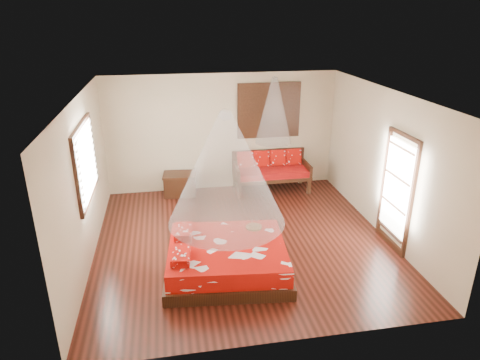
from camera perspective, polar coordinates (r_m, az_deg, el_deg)
name	(u,v)px	position (r m, az deg, el deg)	size (l,w,h in m)	color
room	(243,173)	(7.71, 0.39, 1.00)	(5.54, 5.54, 2.84)	black
bed	(226,258)	(7.30, -1.84, -10.36)	(2.20, 2.02, 0.63)	black
daybed	(271,169)	(10.43, 4.12, 1.42)	(1.81, 0.81, 0.95)	black
storage_chest	(180,184)	(10.30, -8.00, -0.53)	(0.82, 0.63, 0.53)	black
shutter_panel	(269,110)	(10.35, 3.88, 9.24)	(1.52, 0.06, 1.32)	black
window_left	(86,162)	(7.81, -19.85, 2.28)	(0.10, 1.74, 1.34)	black
glazed_door	(396,192)	(8.23, 20.14, -1.51)	(0.08, 1.02, 2.16)	black
wine_tray	(254,225)	(7.67, 1.85, -5.96)	(0.29, 0.29, 0.23)	brown
mosquito_net_main	(226,169)	(6.59, -1.86, 1.50)	(1.88, 1.88, 1.80)	white
mosquito_net_daybed	(274,111)	(9.89, 4.54, 9.22)	(0.84, 0.84, 1.50)	white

